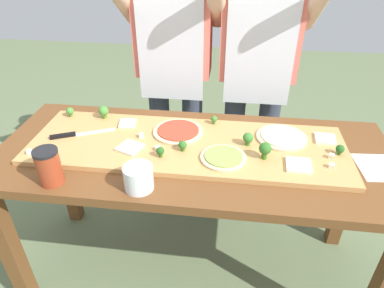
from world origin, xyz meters
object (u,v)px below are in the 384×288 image
cheese_crumble_a (141,135)px  flour_cup (139,179)px  broccoli_floret_front_mid (214,119)px  cheese_crumble_d (332,166)px  chefs_knife (74,135)px  pizza_whole_tomato_red (178,131)px  broccoli_floret_back_left (160,151)px  pizza_slice_far_left (130,148)px  cook_right (258,60)px  pizza_whole_cheese_artichoke (282,137)px  pizza_slice_center (128,123)px  broccoli_floret_center_left (248,138)px  recipe_note (376,167)px  pizza_slice_near_right (299,165)px  broccoli_floret_front_right (265,149)px  broccoli_floret_back_right (340,149)px  broccoli_floret_center_right (104,111)px  cheese_crumble_b (158,148)px  broccoli_floret_front_left (183,145)px  cheese_crumble_e (331,156)px  prep_table (194,171)px  sauce_jar (49,167)px  cheese_crumble_c (29,152)px  broccoli_floret_back_mid (70,111)px  cook_left (174,56)px  pizza_whole_pesto_green (223,157)px  pizza_slice_far_right (325,139)px

cheese_crumble_a → flour_cup: bearing=-77.3°
broccoli_floret_front_mid → cheese_crumble_d: bearing=-31.1°
chefs_knife → pizza_whole_tomato_red: same height
pizza_whole_tomato_red → broccoli_floret_back_left: bearing=-101.8°
pizza_slice_far_left → cook_right: (0.54, 0.63, 0.19)m
pizza_whole_cheese_artichoke → pizza_slice_center: (-0.71, 0.04, -0.00)m
broccoli_floret_center_left → recipe_note: broccoli_floret_center_left is taller
pizza_slice_near_right → broccoli_floret_front_right: bearing=163.3°
chefs_knife → broccoli_floret_back_right: broccoli_floret_back_right is taller
broccoli_floret_back_right → broccoli_floret_center_right: bearing=170.3°
chefs_knife → cheese_crumble_d: cheese_crumble_d is taller
chefs_knife → cheese_crumble_b: bearing=-9.7°
broccoli_floret_front_left → broccoli_floret_center_left: bearing=16.1°
broccoli_floret_center_right → flour_cup: 0.55m
cheese_crumble_b → cheese_crumble_e: size_ratio=0.97×
broccoli_floret_center_left → cheese_crumble_e: 0.34m
prep_table → sauce_jar: sauce_jar is taller
cheese_crumble_b → cheese_crumble_c: bearing=-170.2°
cheese_crumble_d → flour_cup: 0.75m
broccoli_floret_center_right → broccoli_floret_back_mid: bearing=-178.0°
broccoli_floret_front_mid → chefs_knife: bearing=-163.3°
broccoli_floret_back_right → cook_left: size_ratio=0.03×
broccoli_floret_front_right → cook_right: size_ratio=0.04×
pizza_slice_near_right → broccoli_floret_center_right: broccoli_floret_center_right is taller
broccoli_floret_front_left → cheese_crumble_c: (-0.63, -0.10, -0.02)m
sauce_jar → cook_right: cook_right is taller
recipe_note → cheese_crumble_e: bearing=176.5°
pizza_whole_pesto_green → broccoli_floret_front_right: 0.17m
pizza_slice_center → sauce_jar: bearing=-111.9°
chefs_knife → broccoli_floret_center_right: (0.08, 0.18, 0.03)m
pizza_slice_near_right → pizza_slice_far_left: (-0.69, 0.04, 0.00)m
chefs_knife → cheese_crumble_b: 0.41m
pizza_whole_tomato_red → pizza_whole_cheese_artichoke: 0.46m
broccoli_floret_center_right → flour_cup: bearing=-57.7°
pizza_slice_near_right → broccoli_floret_center_left: size_ratio=1.65×
chefs_knife → pizza_slice_near_right: bearing=-6.5°
sauce_jar → cheese_crumble_b: bearing=32.3°
prep_table → broccoli_floret_center_left: broccoli_floret_center_left is taller
prep_table → broccoli_floret_back_right: bearing=1.3°
pizza_whole_pesto_green → recipe_note: size_ratio=1.00×
broccoli_floret_back_mid → sauce_jar: 0.49m
broccoli_floret_back_left → cook_right: bearing=59.5°
pizza_slice_far_right → cheese_crumble_a: bearing=-174.4°
pizza_slice_center → cheese_crumble_e: size_ratio=3.78×
pizza_slice_center → cheese_crumble_c: (-0.34, -0.29, 0.00)m
broccoli_floret_center_left → broccoli_floret_front_right: size_ratio=0.81×
broccoli_floret_front_mid → cook_left: 0.48m
broccoli_floret_front_left → cook_right: 0.71m
broccoli_floret_center_right → cheese_crumble_b: bearing=-37.7°
broccoli_floret_center_right → pizza_whole_tomato_red: bearing=-13.6°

